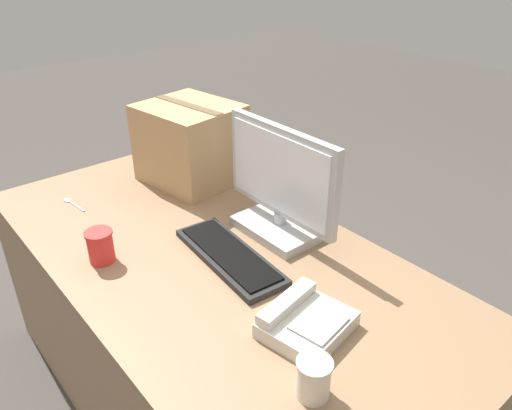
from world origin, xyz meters
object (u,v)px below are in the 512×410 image
at_px(paper_cup_left, 100,246).
at_px(spoon, 71,202).
at_px(monitor, 281,189).
at_px(desk_phone, 305,322).
at_px(paper_cup_right, 314,378).
at_px(cardboard_box, 190,143).
at_px(keyboard, 230,256).

distance_m(paper_cup_left, spoon, 0.45).
xyz_separation_m(monitor, desk_phone, (0.41, -0.28, -0.13)).
relative_size(paper_cup_right, cardboard_box, 0.25).
height_order(keyboard, cardboard_box, cardboard_box).
bearing_deg(desk_phone, keyboard, 163.19).
distance_m(monitor, keyboard, 0.28).
bearing_deg(cardboard_box, spoon, -104.27).
bearing_deg(monitor, paper_cup_right, -36.25).
height_order(desk_phone, spoon, desk_phone).
bearing_deg(desk_phone, spoon, -179.86).
xyz_separation_m(desk_phone, paper_cup_left, (-0.64, -0.27, 0.03)).
bearing_deg(desk_phone, monitor, 134.96).
xyz_separation_m(monitor, spoon, (-0.66, -0.48, -0.16)).
xyz_separation_m(desk_phone, paper_cup_right, (0.16, -0.13, 0.02)).
bearing_deg(spoon, paper_cup_right, 177.24).
bearing_deg(monitor, paper_cup_left, -112.37).
relative_size(paper_cup_right, spoon, 0.68).
bearing_deg(desk_phone, cardboard_box, 153.22).
bearing_deg(paper_cup_left, spoon, 170.64).
bearing_deg(keyboard, monitor, 101.52).
bearing_deg(paper_cup_left, paper_cup_right, 9.75).
distance_m(keyboard, desk_phone, 0.38).
xyz_separation_m(monitor, cardboard_box, (-0.54, -0.00, -0.00)).
bearing_deg(cardboard_box, keyboard, -22.64).
height_order(monitor, desk_phone, monitor).
xyz_separation_m(spoon, cardboard_box, (0.12, 0.48, 0.16)).
height_order(paper_cup_right, cardboard_box, cardboard_box).
height_order(monitor, spoon, monitor).
relative_size(paper_cup_left, paper_cup_right, 1.07).
bearing_deg(paper_cup_right, monitor, 143.75).
height_order(keyboard, paper_cup_left, paper_cup_left).
relative_size(paper_cup_left, cardboard_box, 0.26).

